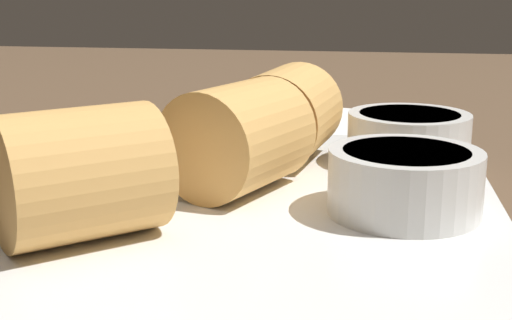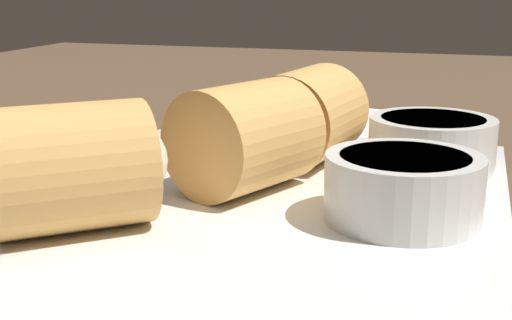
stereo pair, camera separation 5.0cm
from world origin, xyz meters
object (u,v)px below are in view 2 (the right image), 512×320
at_px(napkin, 397,129).
at_px(serving_plate, 256,218).
at_px(dipping_bowl_near, 403,185).
at_px(dipping_bowl_far, 432,142).

bearing_deg(napkin, serving_plate, -9.11).
distance_m(serving_plate, dipping_bowl_near, 0.08).
height_order(dipping_bowl_near, napkin, dipping_bowl_near).
distance_m(serving_plate, napkin, 0.27).
relative_size(dipping_bowl_far, napkin, 0.50).
bearing_deg(serving_plate, dipping_bowl_far, 139.87).
bearing_deg(dipping_bowl_near, serving_plate, -91.88).
height_order(serving_plate, napkin, serving_plate).
bearing_deg(dipping_bowl_far, napkin, -167.41).
relative_size(dipping_bowl_near, dipping_bowl_far, 1.00).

